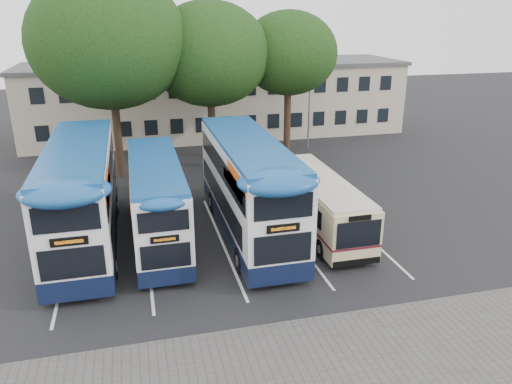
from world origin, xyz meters
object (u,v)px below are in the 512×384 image
object	(u,v)px
bus_single	(319,200)
bus_dd_right	(248,183)
bus_dd_left	(82,191)
tree_left	(109,41)
tree_mid	(209,54)
bus_dd_mid	(157,198)
tree_right	(289,53)
lamp_post	(310,84)

from	to	relation	value
bus_single	bus_dd_right	bearing A→B (deg)	175.17
bus_dd_left	bus_single	distance (m)	11.31
tree_left	tree_mid	distance (m)	6.40
tree_mid	bus_dd_mid	xyz separation A→B (m)	(-4.49, -11.37, -5.48)
tree_right	bus_single	world-z (taller)	tree_right
bus_dd_left	tree_left	bearing A→B (deg)	81.09
tree_mid	lamp_post	bearing A→B (deg)	19.00
bus_dd_right	tree_right	bearing A→B (deg)	64.34
tree_left	bus_dd_right	size ratio (longest dim) A/B	1.12
tree_right	bus_dd_left	distance (m)	18.16
tree_right	bus_single	bearing A→B (deg)	-100.15
lamp_post	bus_single	xyz separation A→B (m)	(-4.73, -14.62, -3.57)
lamp_post	bus_single	world-z (taller)	lamp_post
tree_right	bus_dd_left	xyz separation A→B (m)	(-13.40, -11.21, -4.95)
tree_left	bus_dd_left	bearing A→B (deg)	-98.91
lamp_post	tree_left	size ratio (longest dim) A/B	0.71
bus_dd_left	bus_single	xyz separation A→B (m)	(11.20, -1.06, -1.10)
bus_dd_mid	lamp_post	bearing A→B (deg)	48.34
bus_dd_left	tree_right	bearing A→B (deg)	39.90
tree_mid	bus_dd_mid	bearing A→B (deg)	-111.54
bus_dd_right	bus_single	bearing A→B (deg)	-4.83
lamp_post	tree_left	xyz separation A→B (m)	(-14.38, -3.68, 3.55)
tree_left	bus_single	distance (m)	16.24
tree_mid	tree_right	xyz separation A→B (m)	(5.59, 0.44, -0.09)
bus_single	tree_right	bearing A→B (deg)	79.85
tree_mid	bus_dd_left	bearing A→B (deg)	-125.97
tree_left	tree_mid	xyz separation A→B (m)	(6.26, 0.88, -0.97)
bus_dd_mid	bus_dd_right	world-z (taller)	bus_dd_right
bus_dd_left	bus_dd_mid	world-z (taller)	bus_dd_left
tree_left	tree_right	world-z (taller)	tree_left
tree_left	bus_dd_right	xyz separation A→B (m)	(6.10, -10.64, -6.02)
tree_left	lamp_post	bearing A→B (deg)	14.35
lamp_post	tree_right	xyz separation A→B (m)	(-2.53, -2.36, 2.49)
lamp_post	tree_mid	xyz separation A→B (m)	(-8.12, -2.80, 2.58)
tree_right	bus_dd_left	bearing A→B (deg)	-140.10
bus_dd_right	bus_single	xyz separation A→B (m)	(3.55, -0.30, -1.09)
bus_dd_left	bus_dd_mid	distance (m)	3.41
lamp_post	bus_dd_right	bearing A→B (deg)	-120.04
tree_left	bus_dd_mid	bearing A→B (deg)	-80.40
bus_dd_right	tree_left	bearing A→B (deg)	119.83
tree_left	bus_dd_left	distance (m)	11.67
lamp_post	bus_dd_left	world-z (taller)	lamp_post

